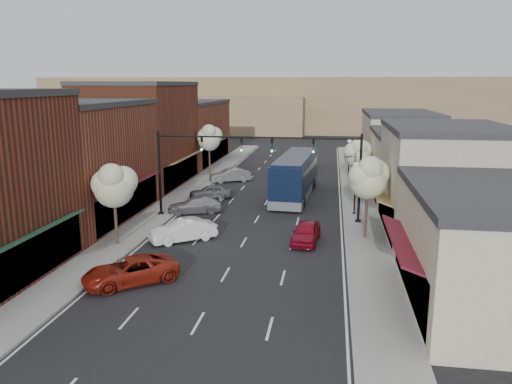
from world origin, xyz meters
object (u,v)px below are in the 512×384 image
at_px(lamp_post_far, 349,151).
at_px(parked_car_e, 230,175).
at_px(parked_car_a, 130,271).
at_px(signal_mast_right, 329,164).
at_px(signal_mast_left, 187,161).
at_px(tree_left_far, 209,137).
at_px(lamp_post_near, 356,180).
at_px(tree_right_far, 358,152).
at_px(red_hatchback, 306,232).
at_px(coach_bus, 296,175).
at_px(tree_right_near, 369,177).
at_px(parked_car_b, 183,230).
at_px(parked_car_d, 210,192).
at_px(tree_left_near, 114,184).
at_px(parked_car_c, 195,205).

height_order(lamp_post_far, parked_car_e, lamp_post_far).
relative_size(lamp_post_far, parked_car_a, 0.86).
bearing_deg(signal_mast_right, signal_mast_left, 180.00).
height_order(signal_mast_right, parked_car_a, signal_mast_right).
xyz_separation_m(tree_left_far, lamp_post_near, (16.05, -15.44, -1.60)).
distance_m(tree_right_far, tree_left_far, 17.66).
bearing_deg(red_hatchback, tree_right_far, 81.89).
bearing_deg(coach_bus, lamp_post_far, 68.41).
height_order(tree_right_near, parked_car_b, tree_right_near).
xyz_separation_m(tree_right_far, parked_car_e, (-13.59, 3.12, -3.25)).
height_order(red_hatchback, parked_car_a, red_hatchback).
distance_m(tree_left_far, parked_car_a, 32.38).
relative_size(signal_mast_right, parked_car_b, 1.79).
height_order(lamp_post_far, coach_bus, lamp_post_far).
bearing_deg(parked_car_d, tree_left_far, 178.13).
relative_size(signal_mast_right, tree_right_far, 1.51).
distance_m(signal_mast_left, parked_car_a, 14.57).
height_order(tree_right_far, parked_car_e, tree_right_far).
relative_size(signal_mast_right, tree_left_far, 1.34).
distance_m(tree_right_near, parked_car_a, 16.95).
distance_m(signal_mast_left, parked_car_b, 7.56).
relative_size(lamp_post_near, lamp_post_far, 1.00).
height_order(tree_left_near, parked_car_c, tree_left_near).
relative_size(tree_right_near, parked_car_e, 1.32).
bearing_deg(parked_car_c, red_hatchback, 37.87).
distance_m(lamp_post_near, parked_car_e, 18.25).
bearing_deg(red_hatchback, tree_right_near, 23.13).
distance_m(parked_car_a, parked_car_c, 15.28).
distance_m(signal_mast_right, parked_car_a, 17.93).
xyz_separation_m(red_hatchback, parked_car_c, (-9.68, 6.63, -0.06)).
xyz_separation_m(tree_right_near, tree_right_far, (0.00, 16.00, -0.46)).
distance_m(tree_left_far, parked_car_c, 17.38).
relative_size(signal_mast_right, parked_car_c, 1.80).
xyz_separation_m(tree_right_near, parked_car_e, (-13.59, 19.12, -3.71)).
bearing_deg(tree_left_far, signal_mast_left, -81.65).
bearing_deg(parked_car_d, lamp_post_far, 119.67).
height_order(signal_mast_right, parked_car_d, signal_mast_right).
bearing_deg(tree_left_far, coach_bus, -40.85).
bearing_deg(tree_left_far, parked_car_e, -43.77).
bearing_deg(lamp_post_near, parked_car_c, -174.61).
xyz_separation_m(red_hatchback, parked_car_e, (-9.47, 20.44, 0.02)).
xyz_separation_m(tree_left_near, parked_car_b, (4.05, 1.72, -3.47)).
relative_size(tree_right_far, parked_car_b, 1.18).
bearing_deg(coach_bus, tree_right_near, -61.41).
bearing_deg(tree_right_far, tree_right_near, -90.00).
distance_m(lamp_post_far, red_hatchback, 25.74).
distance_m(tree_right_far, parked_car_e, 14.31).
height_order(red_hatchback, parked_car_b, parked_car_b).
xyz_separation_m(signal_mast_right, parked_car_e, (-10.86, 15.06, -3.88)).
relative_size(lamp_post_far, parked_car_c, 0.97).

